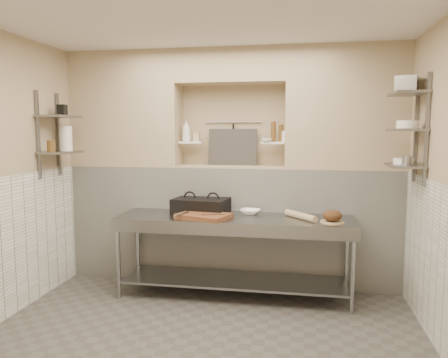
% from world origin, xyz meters
% --- Properties ---
extents(floor, '(4.00, 3.90, 0.10)m').
position_xyz_m(floor, '(0.00, 0.00, -0.05)').
color(floor, '#45403D').
rests_on(floor, ground).
extents(ceiling, '(4.00, 3.90, 0.10)m').
position_xyz_m(ceiling, '(0.00, 0.00, 2.85)').
color(ceiling, silver).
rests_on(ceiling, ground).
extents(wall_back, '(4.00, 0.10, 2.80)m').
position_xyz_m(wall_back, '(0.00, 2.00, 1.40)').
color(wall_back, tan).
rests_on(wall_back, ground).
extents(wall_front, '(4.00, 0.10, 2.80)m').
position_xyz_m(wall_front, '(0.00, -2.00, 1.40)').
color(wall_front, tan).
rests_on(wall_front, ground).
extents(backwall_lower, '(4.00, 0.40, 1.40)m').
position_xyz_m(backwall_lower, '(0.00, 1.75, 0.70)').
color(backwall_lower, white).
rests_on(backwall_lower, floor).
extents(alcove_sill, '(1.30, 0.40, 0.02)m').
position_xyz_m(alcove_sill, '(0.00, 1.75, 1.41)').
color(alcove_sill, tan).
rests_on(alcove_sill, backwall_lower).
extents(backwall_pillar_left, '(1.35, 0.40, 1.40)m').
position_xyz_m(backwall_pillar_left, '(-1.33, 1.75, 2.10)').
color(backwall_pillar_left, tan).
rests_on(backwall_pillar_left, backwall_lower).
extents(backwall_pillar_right, '(1.35, 0.40, 1.40)m').
position_xyz_m(backwall_pillar_right, '(1.33, 1.75, 2.10)').
color(backwall_pillar_right, tan).
rests_on(backwall_pillar_right, backwall_lower).
extents(backwall_header, '(1.30, 0.40, 0.40)m').
position_xyz_m(backwall_header, '(0.00, 1.75, 2.60)').
color(backwall_header, tan).
rests_on(backwall_header, backwall_lower).
extents(alcove_shelf_left, '(0.28, 0.16, 0.02)m').
position_xyz_m(alcove_shelf_left, '(-0.50, 1.75, 1.70)').
color(alcove_shelf_left, white).
rests_on(alcove_shelf_left, backwall_lower).
extents(alcove_shelf_right, '(0.28, 0.16, 0.02)m').
position_xyz_m(alcove_shelf_right, '(0.50, 1.75, 1.70)').
color(alcove_shelf_right, white).
rests_on(alcove_shelf_right, backwall_lower).
extents(utensil_rail, '(0.70, 0.02, 0.02)m').
position_xyz_m(utensil_rail, '(0.00, 1.92, 1.95)').
color(utensil_rail, gray).
rests_on(utensil_rail, wall_back).
extents(hanging_steel, '(0.02, 0.02, 0.30)m').
position_xyz_m(hanging_steel, '(0.00, 1.90, 1.78)').
color(hanging_steel, black).
rests_on(hanging_steel, utensil_rail).
extents(splash_panel, '(0.60, 0.08, 0.45)m').
position_xyz_m(splash_panel, '(0.00, 1.85, 1.64)').
color(splash_panel, '#383330').
rests_on(splash_panel, alcove_sill).
extents(shelf_rail_left_a, '(0.03, 0.03, 0.95)m').
position_xyz_m(shelf_rail_left_a, '(-1.98, 1.25, 1.80)').
color(shelf_rail_left_a, slate).
rests_on(shelf_rail_left_a, wall_left).
extents(shelf_rail_left_b, '(0.03, 0.03, 0.95)m').
position_xyz_m(shelf_rail_left_b, '(-1.98, 0.85, 1.80)').
color(shelf_rail_left_b, slate).
rests_on(shelf_rail_left_b, wall_left).
extents(wall_shelf_left_lower, '(0.30, 0.50, 0.02)m').
position_xyz_m(wall_shelf_left_lower, '(-1.84, 1.05, 1.60)').
color(wall_shelf_left_lower, slate).
rests_on(wall_shelf_left_lower, wall_left).
extents(wall_shelf_left_upper, '(0.30, 0.50, 0.03)m').
position_xyz_m(wall_shelf_left_upper, '(-1.84, 1.05, 2.00)').
color(wall_shelf_left_upper, slate).
rests_on(wall_shelf_left_upper, wall_left).
extents(shelf_rail_right_a, '(0.03, 0.03, 1.05)m').
position_xyz_m(shelf_rail_right_a, '(1.98, 1.25, 1.85)').
color(shelf_rail_right_a, slate).
rests_on(shelf_rail_right_a, wall_right).
extents(shelf_rail_right_b, '(0.03, 0.03, 1.05)m').
position_xyz_m(shelf_rail_right_b, '(1.98, 0.85, 1.85)').
color(shelf_rail_right_b, slate).
rests_on(shelf_rail_right_b, wall_right).
extents(wall_shelf_right_lower, '(0.30, 0.50, 0.02)m').
position_xyz_m(wall_shelf_right_lower, '(1.84, 1.05, 1.50)').
color(wall_shelf_right_lower, slate).
rests_on(wall_shelf_right_lower, wall_right).
extents(wall_shelf_right_mid, '(0.30, 0.50, 0.02)m').
position_xyz_m(wall_shelf_right_mid, '(1.84, 1.05, 1.85)').
color(wall_shelf_right_mid, slate).
rests_on(wall_shelf_right_mid, wall_right).
extents(wall_shelf_right_upper, '(0.30, 0.50, 0.03)m').
position_xyz_m(wall_shelf_right_upper, '(1.84, 1.05, 2.20)').
color(wall_shelf_right_upper, slate).
rests_on(wall_shelf_right_upper, wall_right).
extents(prep_table, '(2.60, 0.70, 0.90)m').
position_xyz_m(prep_table, '(0.12, 1.18, 0.64)').
color(prep_table, gray).
rests_on(prep_table, floor).
extents(panini_press, '(0.66, 0.52, 0.17)m').
position_xyz_m(panini_press, '(-0.29, 1.40, 0.98)').
color(panini_press, black).
rests_on(panini_press, prep_table).
extents(cutting_board, '(0.63, 0.53, 0.05)m').
position_xyz_m(cutting_board, '(-0.19, 1.07, 0.92)').
color(cutting_board, brown).
rests_on(cutting_board, prep_table).
extents(knife_blade, '(0.25, 0.10, 0.01)m').
position_xyz_m(knife_blade, '(-0.08, 1.03, 0.95)').
color(knife_blade, gray).
rests_on(knife_blade, cutting_board).
extents(tongs, '(0.10, 0.24, 0.02)m').
position_xyz_m(tongs, '(-0.41, 0.97, 0.96)').
color(tongs, gray).
rests_on(tongs, cutting_board).
extents(mixing_bowl, '(0.25, 0.25, 0.06)m').
position_xyz_m(mixing_bowl, '(0.28, 1.38, 0.93)').
color(mixing_bowl, white).
rests_on(mixing_bowl, prep_table).
extents(rolling_pin, '(0.35, 0.40, 0.07)m').
position_xyz_m(rolling_pin, '(0.84, 1.21, 0.94)').
color(rolling_pin, tan).
rests_on(rolling_pin, prep_table).
extents(bread_board, '(0.24, 0.24, 0.01)m').
position_xyz_m(bread_board, '(1.16, 1.08, 0.91)').
color(bread_board, tan).
rests_on(bread_board, prep_table).
extents(bread_loaf, '(0.20, 0.20, 0.12)m').
position_xyz_m(bread_loaf, '(1.16, 1.08, 0.97)').
color(bread_loaf, '#4C2D19').
rests_on(bread_loaf, bread_board).
extents(bottle_soap, '(0.12, 0.12, 0.26)m').
position_xyz_m(bottle_soap, '(-0.56, 1.73, 1.84)').
color(bottle_soap, white).
rests_on(bottle_soap, alcove_shelf_left).
extents(jar_alcove, '(0.07, 0.07, 0.11)m').
position_xyz_m(jar_alcove, '(-0.44, 1.79, 1.77)').
color(jar_alcove, tan).
rests_on(jar_alcove, alcove_shelf_left).
extents(bowl_alcove, '(0.17, 0.17, 0.04)m').
position_xyz_m(bowl_alcove, '(0.43, 1.69, 1.73)').
color(bowl_alcove, white).
rests_on(bowl_alcove, alcove_shelf_right).
extents(condiment_a, '(0.06, 0.06, 0.20)m').
position_xyz_m(condiment_a, '(0.59, 1.77, 1.81)').
color(condiment_a, '#57391A').
rests_on(condiment_a, alcove_shelf_right).
extents(condiment_b, '(0.06, 0.06, 0.24)m').
position_xyz_m(condiment_b, '(0.50, 1.77, 1.83)').
color(condiment_b, '#57391A').
rests_on(condiment_b, alcove_shelf_right).
extents(condiment_c, '(0.07, 0.07, 0.13)m').
position_xyz_m(condiment_c, '(0.64, 1.77, 1.78)').
color(condiment_c, white).
rests_on(condiment_c, alcove_shelf_right).
extents(jug_left, '(0.14, 0.14, 0.28)m').
position_xyz_m(jug_left, '(-1.84, 1.18, 1.75)').
color(jug_left, white).
rests_on(jug_left, wall_shelf_left_lower).
extents(jar_left, '(0.08, 0.08, 0.13)m').
position_xyz_m(jar_left, '(-1.84, 0.86, 1.68)').
color(jar_left, '#57391A').
rests_on(jar_left, wall_shelf_left_lower).
extents(box_left_upper, '(0.09, 0.09, 0.12)m').
position_xyz_m(box_left_upper, '(-1.84, 1.12, 2.07)').
color(box_left_upper, black).
rests_on(box_left_upper, wall_shelf_left_upper).
extents(bowl_right, '(0.20, 0.20, 0.06)m').
position_xyz_m(bowl_right, '(1.84, 1.11, 1.54)').
color(bowl_right, white).
rests_on(bowl_right, wall_shelf_right_lower).
extents(canister_right, '(0.09, 0.09, 0.09)m').
position_xyz_m(canister_right, '(1.84, 0.97, 1.56)').
color(canister_right, gray).
rests_on(canister_right, wall_shelf_right_lower).
extents(bowl_right_mid, '(0.21, 0.21, 0.08)m').
position_xyz_m(bowl_right_mid, '(1.84, 1.01, 1.90)').
color(bowl_right_mid, white).
rests_on(bowl_right_mid, wall_shelf_right_mid).
extents(basket_right, '(0.27, 0.30, 0.16)m').
position_xyz_m(basket_right, '(1.84, 1.11, 2.29)').
color(basket_right, gray).
rests_on(basket_right, wall_shelf_right_upper).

